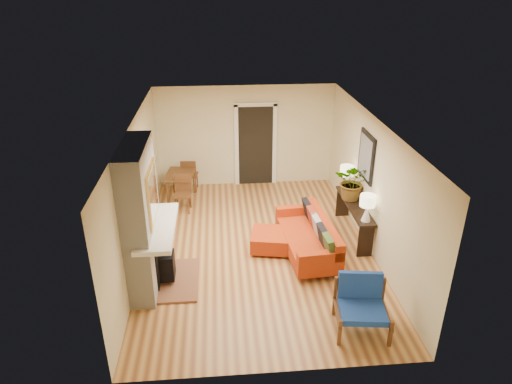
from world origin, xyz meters
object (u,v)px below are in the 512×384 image
sofa (311,237)px  blue_chair (361,301)px  dining_table (183,179)px  houseplant (353,182)px  lamp_near (367,205)px  lamp_far (347,175)px  console_table (354,210)px  ottoman (270,240)px

sofa → blue_chair: blue_chair is taller
dining_table → houseplant: 4.09m
sofa → lamp_near: (1.03, -0.11, 0.72)m
lamp_far → houseplant: (-0.01, -0.54, 0.07)m
dining_table → lamp_near: lamp_near is taller
console_table → lamp_far: bearing=90.0°
blue_chair → dining_table: 5.62m
blue_chair → houseplant: houseplant is taller
sofa → console_table: (1.03, 0.61, 0.23)m
console_table → houseplant: houseplant is taller
blue_chair → lamp_near: 2.22m
lamp_near → blue_chair: bearing=-108.2°
blue_chair → console_table: (0.67, 2.75, 0.13)m
lamp_near → lamp_far: bearing=90.0°
sofa → dining_table: 3.71m
sofa → dining_table: (-2.62, 2.61, 0.21)m
dining_table → lamp_far: size_ratio=2.98×
sofa → ottoman: size_ratio=2.39×
dining_table → houseplant: (3.64, -1.78, 0.57)m
blue_chair → houseplant: (0.66, 2.97, 0.68)m
blue_chair → sofa: bearing=99.6°
sofa → dining_table: size_ratio=1.28×
sofa → lamp_far: 1.86m
houseplant → lamp_far: bearing=88.9°
console_table → lamp_near: bearing=-90.0°
ottoman → dining_table: bearing=127.1°
sofa → lamp_far: (1.03, 1.37, 0.72)m
sofa → dining_table: bearing=135.1°
dining_table → console_table: dining_table is taller
lamp_near → ottoman: bearing=170.8°
blue_chair → lamp_near: size_ratio=1.64×
blue_chair → dining_table: (-2.98, 4.76, 0.11)m
sofa → ottoman: 0.81m
lamp_near → dining_table: bearing=143.2°
lamp_far → console_table: bearing=-90.0°
ottoman → blue_chair: size_ratio=0.97×
blue_chair → houseplant: bearing=77.5°
console_table → lamp_near: 0.87m
sofa → console_table: sofa is taller
blue_chair → ottoman: bearing=116.2°
sofa → ottoman: sofa is taller
lamp_far → houseplant: houseplant is taller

